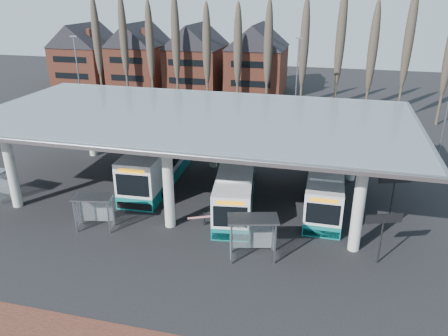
% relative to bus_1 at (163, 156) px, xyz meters
% --- Properties ---
extents(ground, '(140.00, 140.00, 0.00)m').
position_rel_bus_1_xyz_m(ground, '(3.59, -10.50, -1.73)').
color(ground, black).
rests_on(ground, ground).
extents(station_canopy, '(32.00, 16.00, 6.34)m').
position_rel_bus_1_xyz_m(station_canopy, '(3.59, -2.50, 3.95)').
color(station_canopy, silver).
rests_on(station_canopy, ground).
extents(poplar_row, '(45.10, 1.10, 14.50)m').
position_rel_bus_1_xyz_m(poplar_row, '(3.59, 22.50, 7.04)').
color(poplar_row, '#473D33').
rests_on(poplar_row, ground).
extents(townhouse_row, '(36.80, 10.30, 12.25)m').
position_rel_bus_1_xyz_m(townhouse_row, '(-12.16, 33.50, 4.21)').
color(townhouse_row, brown).
rests_on(townhouse_row, ground).
extents(lamp_post_a, '(0.80, 0.16, 10.17)m').
position_rel_bus_1_xyz_m(lamp_post_a, '(-14.41, 11.50, 3.60)').
color(lamp_post_a, slate).
rests_on(lamp_post_a, ground).
extents(lamp_post_b, '(0.80, 0.16, 10.17)m').
position_rel_bus_1_xyz_m(lamp_post_b, '(9.59, 15.50, 3.60)').
color(lamp_post_b, slate).
rests_on(lamp_post_b, ground).
extents(lamp_post_c, '(0.80, 0.16, 10.17)m').
position_rel_bus_1_xyz_m(lamp_post_c, '(23.59, 9.50, 3.60)').
color(lamp_post_c, slate).
rests_on(lamp_post_c, ground).
extents(bus_1, '(3.47, 13.34, 3.67)m').
position_rel_bus_1_xyz_m(bus_1, '(0.00, 0.00, 0.00)').
color(bus_1, silver).
rests_on(bus_1, ground).
extents(bus_2, '(4.16, 11.81, 3.21)m').
position_rel_bus_1_xyz_m(bus_2, '(7.12, -3.21, -0.22)').
color(bus_2, silver).
rests_on(bus_2, ground).
extents(bus_3, '(2.50, 11.44, 3.18)m').
position_rel_bus_1_xyz_m(bus_3, '(13.56, -1.40, -0.23)').
color(bus_3, silver).
rests_on(bus_3, ground).
extents(shelter_1, '(2.78, 1.76, 2.40)m').
position_rel_bus_1_xyz_m(shelter_1, '(-1.13, -9.48, 0.01)').
color(shelter_1, gray).
rests_on(shelter_1, ground).
extents(shelter_2, '(3.21, 2.17, 2.72)m').
position_rel_bus_1_xyz_m(shelter_2, '(9.65, -10.32, 0.25)').
color(shelter_2, gray).
rests_on(shelter_2, ground).
extents(info_sign_0, '(2.06, 0.89, 3.22)m').
position_rel_bus_1_xyz_m(info_sign_0, '(16.94, -9.13, 0.97)').
color(info_sign_0, black).
rests_on(info_sign_0, ground).
extents(info_sign_1, '(2.17, 0.85, 3.36)m').
position_rel_bus_1_xyz_m(info_sign_1, '(18.11, -3.46, 1.08)').
color(info_sign_1, black).
rests_on(info_sign_1, ground).
extents(barrier, '(1.83, 0.95, 0.99)m').
position_rel_bus_1_xyz_m(barrier, '(5.82, -7.72, -0.96)').
color(barrier, black).
rests_on(barrier, ground).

